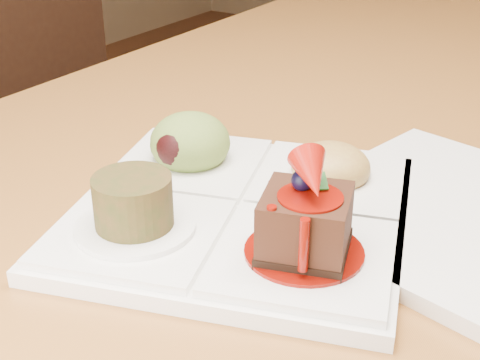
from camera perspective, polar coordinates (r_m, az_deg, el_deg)
The scene contains 3 objects.
chair_left at distance 1.22m, azimuth -15.78°, elevation 3.51°, with size 0.46×0.46×0.97m.
sampler_plate at distance 0.51m, azimuth -0.09°, elevation -1.36°, with size 0.31×0.31×0.10m.
second_plate at distance 0.53m, azimuth 18.47°, elevation -3.11°, with size 0.23×0.23×0.01m, color white.
Camera 1 is at (0.12, -0.76, 1.01)m, focal length 50.00 mm.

